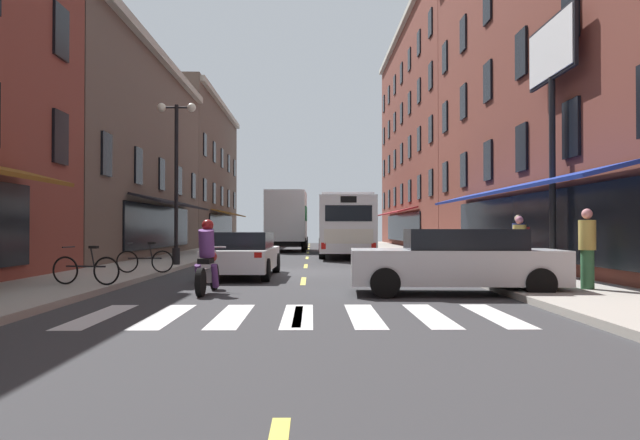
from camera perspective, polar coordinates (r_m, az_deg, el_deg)
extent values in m
cube|color=#333335|center=(19.89, -1.47, -5.17)|extent=(34.80, 80.00, 0.10)
cube|color=#DBCC4C|center=(9.94, -2.15, -9.22)|extent=(0.14, 2.40, 0.01)
cube|color=#DBCC4C|center=(16.40, -1.62, -5.91)|extent=(0.14, 2.40, 0.01)
cube|color=#DBCC4C|center=(22.88, -1.39, -4.47)|extent=(0.14, 2.40, 0.01)
cube|color=#DBCC4C|center=(29.37, -1.26, -3.67)|extent=(0.14, 2.40, 0.01)
cube|color=#DBCC4C|center=(35.86, -1.18, -3.16)|extent=(0.14, 2.40, 0.01)
cube|color=#DBCC4C|center=(42.36, -1.12, -2.80)|extent=(0.14, 2.40, 0.01)
cube|color=#DBCC4C|center=(48.85, -1.08, -2.54)|extent=(0.14, 2.40, 0.01)
cube|color=#DBCC4C|center=(55.35, -1.05, -2.34)|extent=(0.14, 2.40, 0.01)
cube|color=silver|center=(10.54, -20.60, -8.68)|extent=(0.50, 2.80, 0.01)
cube|color=silver|center=(10.23, -14.72, -8.96)|extent=(0.50, 2.80, 0.01)
cube|color=silver|center=(10.02, -8.53, -9.14)|extent=(0.50, 2.80, 0.01)
cube|color=silver|center=(9.94, -2.15, -9.22)|extent=(0.50, 2.80, 0.01)
cube|color=silver|center=(9.97, 4.26, -9.19)|extent=(0.50, 2.80, 0.01)
cube|color=silver|center=(10.13, 10.55, -9.05)|extent=(0.50, 2.80, 0.01)
cube|color=silver|center=(10.40, 16.57, -8.81)|extent=(0.50, 2.80, 0.01)
cube|color=#A39E93|center=(20.80, -18.01, -4.61)|extent=(3.00, 80.00, 0.14)
cube|color=#A39E93|center=(20.67, 15.16, -4.65)|extent=(3.00, 80.00, 0.14)
cube|color=black|center=(19.57, -23.82, 7.30)|extent=(0.10, 1.00, 1.60)
cube|color=black|center=(20.27, -23.76, 16.29)|extent=(0.10, 1.00, 1.60)
cube|color=brown|center=(32.24, -22.07, 5.89)|extent=(8.00, 19.90, 10.40)
cube|color=#B2AD9E|center=(31.94, -14.92, 14.80)|extent=(0.44, 19.40, 0.40)
cube|color=black|center=(30.78, -15.09, -0.63)|extent=(0.10, 12.00, 2.10)
cube|color=black|center=(30.64, -13.79, 1.61)|extent=(1.38, 11.20, 0.44)
cube|color=black|center=(23.27, -19.95, 5.99)|extent=(0.10, 1.00, 1.60)
cube|color=black|center=(27.06, -17.16, 5.02)|extent=(0.10, 1.00, 1.60)
cube|color=black|center=(30.90, -15.07, 4.29)|extent=(0.10, 1.00, 1.60)
cube|color=black|center=(34.78, -13.44, 3.71)|extent=(0.10, 1.00, 1.60)
cube|color=black|center=(38.68, -12.14, 3.25)|extent=(0.10, 1.00, 1.60)
cube|color=brown|center=(51.38, -13.93, 4.32)|extent=(8.00, 19.90, 12.12)
cube|color=#B2AD9E|center=(51.44, -9.38, 10.73)|extent=(0.44, 19.40, 0.40)
cube|color=black|center=(50.40, -9.47, -0.72)|extent=(0.10, 12.00, 2.10)
cube|color=brown|center=(50.32, -8.67, 0.64)|extent=(1.38, 11.20, 0.44)
cube|color=black|center=(42.60, -11.08, 2.87)|extent=(0.10, 1.00, 1.60)
cube|color=black|center=(46.54, -10.21, 2.56)|extent=(0.10, 1.00, 1.60)
cube|color=black|center=(50.48, -9.46, 2.29)|extent=(0.10, 1.00, 1.60)
cube|color=black|center=(54.43, -8.83, 2.06)|extent=(0.10, 1.00, 1.60)
cube|color=black|center=(58.39, -8.28, 1.86)|extent=(0.10, 1.00, 1.60)
cube|color=black|center=(42.93, -11.07, 7.14)|extent=(0.10, 1.00, 1.60)
cube|color=black|center=(46.83, -10.20, 6.47)|extent=(0.10, 1.00, 1.60)
cube|color=black|center=(50.75, -9.45, 5.90)|extent=(0.10, 1.00, 1.60)
cube|color=black|center=(54.69, -8.82, 5.41)|extent=(0.10, 1.00, 1.60)
cube|color=black|center=(58.63, -8.28, 4.99)|extent=(0.10, 1.00, 1.60)
cube|color=brown|center=(23.55, 28.48, 14.18)|extent=(8.00, 26.57, 15.03)
cube|color=black|center=(21.07, 18.97, -0.53)|extent=(0.10, 16.00, 2.10)
cube|color=navy|center=(20.88, 17.12, 2.76)|extent=(1.38, 14.93, 0.44)
cube|color=black|center=(17.75, 23.13, 8.13)|extent=(0.10, 1.00, 1.60)
cube|color=black|center=(21.25, 18.93, 6.63)|extent=(0.10, 1.00, 1.60)
cube|color=black|center=(24.84, 15.95, 5.54)|extent=(0.10, 1.00, 1.60)
cube|color=black|center=(28.49, 13.73, 4.72)|extent=(0.10, 1.00, 1.60)
cube|color=black|center=(32.18, 12.03, 4.07)|extent=(0.10, 1.00, 1.60)
cube|color=black|center=(18.52, 23.07, 17.96)|extent=(0.10, 1.00, 1.60)
cube|color=black|center=(21.90, 18.89, 14.96)|extent=(0.10, 1.00, 1.60)
cube|color=black|center=(25.40, 15.92, 12.73)|extent=(0.10, 1.00, 1.60)
cube|color=black|center=(28.98, 13.71, 11.03)|extent=(0.10, 1.00, 1.60)
cube|color=black|center=(32.61, 12.01, 9.68)|extent=(0.10, 1.00, 1.60)
cube|color=black|center=(26.33, 15.89, 19.52)|extent=(0.10, 1.00, 1.60)
cube|color=black|center=(29.80, 13.69, 17.06)|extent=(0.10, 1.00, 1.60)
cube|color=black|center=(33.34, 11.99, 15.10)|extent=(0.10, 1.00, 1.60)
cube|color=brown|center=(48.39, 12.67, 7.95)|extent=(8.00, 26.57, 17.67)
cube|color=#B2AD9E|center=(49.64, 7.80, 17.81)|extent=(0.44, 26.07, 0.40)
cube|color=black|center=(47.04, 7.91, -0.72)|extent=(0.10, 16.00, 2.10)
cube|color=maroon|center=(46.96, 7.05, 0.75)|extent=(1.38, 14.93, 0.44)
cube|color=black|center=(35.89, 10.67, 3.56)|extent=(0.10, 1.00, 1.60)
cube|color=black|center=(39.62, 9.57, 3.15)|extent=(0.10, 1.00, 1.60)
cube|color=black|center=(43.37, 8.67, 2.80)|extent=(0.10, 1.00, 1.60)
cube|color=black|center=(47.12, 7.90, 2.51)|extent=(0.10, 1.00, 1.60)
cube|color=black|center=(50.88, 7.25, 2.26)|extent=(0.10, 1.00, 1.60)
cube|color=black|center=(54.65, 6.69, 2.04)|extent=(0.10, 1.00, 1.60)
cube|color=black|center=(58.43, 6.20, 1.86)|extent=(0.10, 1.00, 1.60)
cube|color=black|center=(36.28, 10.66, 8.61)|extent=(0.10, 1.00, 1.60)
cube|color=black|center=(39.97, 9.56, 7.73)|extent=(0.10, 1.00, 1.60)
cube|color=black|center=(43.69, 8.66, 6.99)|extent=(0.10, 1.00, 1.60)
cube|color=black|center=(47.41, 7.89, 6.37)|extent=(0.10, 1.00, 1.60)
cube|color=black|center=(51.16, 7.25, 5.84)|extent=(0.10, 1.00, 1.60)
cube|color=black|center=(54.91, 6.69, 5.38)|extent=(0.10, 1.00, 1.60)
cube|color=black|center=(58.66, 6.20, 4.98)|extent=(0.10, 1.00, 1.60)
cube|color=black|center=(36.94, 10.64, 13.51)|extent=(0.10, 1.00, 1.60)
cube|color=black|center=(40.57, 9.55, 12.20)|extent=(0.10, 1.00, 1.60)
cube|color=black|center=(44.23, 8.65, 11.10)|extent=(0.10, 1.00, 1.60)
cube|color=black|center=(47.92, 7.89, 10.17)|extent=(0.10, 1.00, 1.60)
cube|color=black|center=(51.63, 7.24, 9.37)|extent=(0.10, 1.00, 1.60)
cube|color=black|center=(55.34, 6.68, 8.68)|extent=(0.10, 1.00, 1.60)
cube|color=black|center=(59.08, 6.19, 8.07)|extent=(0.10, 1.00, 1.60)
cube|color=black|center=(37.86, 10.63, 18.21)|extent=(0.10, 1.00, 1.60)
cube|color=black|center=(41.41, 9.54, 16.52)|extent=(0.10, 1.00, 1.60)
cube|color=black|center=(45.01, 8.64, 15.09)|extent=(0.10, 1.00, 1.60)
cube|color=black|center=(48.63, 7.88, 13.87)|extent=(0.10, 1.00, 1.60)
cube|color=black|center=(52.29, 7.23, 12.82)|extent=(0.10, 1.00, 1.60)
cube|color=black|center=(55.96, 6.67, 11.91)|extent=(0.10, 1.00, 1.60)
cube|color=black|center=(59.65, 6.19, 11.11)|extent=(0.10, 1.00, 1.60)
cylinder|color=black|center=(17.96, 21.56, 3.99)|extent=(0.18, 0.18, 5.61)
cylinder|color=black|center=(17.94, 21.61, -4.59)|extent=(0.40, 0.40, 0.24)
cube|color=black|center=(18.61, 21.50, 15.09)|extent=(0.10, 3.15, 1.74)
cube|color=silver|center=(18.59, 21.32, 15.11)|extent=(0.04, 2.99, 1.58)
cube|color=silver|center=(18.63, 21.68, 15.07)|extent=(0.04, 2.99, 1.58)
cube|color=white|center=(31.37, 2.39, -0.48)|extent=(2.83, 11.42, 2.60)
cube|color=silver|center=(31.41, 2.38, 2.00)|extent=(2.60, 10.22, 0.16)
cube|color=black|center=(31.67, 2.37, -0.16)|extent=(2.81, 9.02, 0.96)
cube|color=maroon|center=(31.38, 2.39, -2.40)|extent=(2.85, 11.02, 0.36)
cube|color=black|center=(37.01, 2.11, -0.26)|extent=(2.25, 0.18, 1.10)
cube|color=black|center=(25.74, 2.78, 0.66)|extent=(2.05, 0.17, 0.70)
cube|color=silver|center=(25.72, 2.78, -1.58)|extent=(2.15, 0.15, 0.64)
cube|color=black|center=(25.75, 2.78, 2.01)|extent=(0.70, 0.12, 0.28)
cube|color=red|center=(25.71, 0.34, -2.52)|extent=(0.20, 0.08, 0.28)
cube|color=red|center=(25.79, 5.21, -2.51)|extent=(0.20, 0.08, 0.28)
cylinder|color=black|center=(35.05, 0.28, -2.40)|extent=(0.32, 1.01, 1.00)
cylinder|color=black|center=(35.11, 4.12, -2.39)|extent=(0.32, 1.01, 1.00)
cylinder|color=black|center=(28.19, 0.20, -2.78)|extent=(0.32, 1.01, 1.00)
cylinder|color=black|center=(28.27, 4.97, -2.77)|extent=(0.32, 1.01, 1.00)
cube|color=white|center=(40.42, -2.94, -0.70)|extent=(2.35, 2.37, 2.40)
cube|color=black|center=(41.55, -2.85, 0.47)|extent=(2.00, 0.14, 0.80)
cube|color=silver|center=(36.91, -3.25, 0.37)|extent=(2.49, 4.77, 3.06)
cube|color=#196633|center=(36.85, -1.36, 0.61)|extent=(0.12, 2.83, 0.90)
cube|color=black|center=(38.07, -3.15, -2.20)|extent=(2.03, 6.69, 0.24)
cylinder|color=black|center=(40.31, -4.52, -2.27)|extent=(0.30, 0.91, 0.90)
cylinder|color=black|center=(40.18, -1.39, -2.27)|extent=(0.30, 0.91, 0.90)
cylinder|color=black|center=(36.29, -5.06, -2.42)|extent=(0.30, 0.91, 0.90)
cylinder|color=black|center=(36.15, -1.58, -2.43)|extent=(0.30, 0.91, 0.90)
cube|color=silver|center=(13.46, 12.90, -4.39)|extent=(4.70, 2.10, 0.75)
cube|color=black|center=(13.48, 13.67, -1.88)|extent=(2.58, 1.81, 0.48)
cube|color=red|center=(13.35, 23.16, -3.19)|extent=(0.07, 0.20, 0.14)
cube|color=red|center=(14.73, 21.15, -2.97)|extent=(0.07, 0.20, 0.14)
cylinder|color=black|center=(12.44, 6.32, -6.06)|extent=(0.65, 0.26, 0.64)
cylinder|color=black|center=(14.15, 5.86, -5.43)|extent=(0.65, 0.26, 0.64)
cylinder|color=black|center=(13.04, 20.56, -5.77)|extent=(0.65, 0.26, 0.64)
cylinder|color=black|center=(14.69, 18.48, -5.22)|extent=(0.65, 0.26, 0.64)
cube|color=silver|center=(17.98, -7.39, -3.71)|extent=(1.89, 4.81, 0.62)
cube|color=black|center=(17.77, -7.47, -2.01)|extent=(1.68, 2.61, 0.52)
cube|color=red|center=(15.76, -11.14, -3.35)|extent=(0.20, 0.06, 0.14)
cube|color=red|center=(15.53, -6.01, -3.39)|extent=(0.20, 0.06, 0.14)
cylinder|color=black|center=(19.78, -9.12, -4.11)|extent=(0.24, 0.65, 0.64)
cylinder|color=black|center=(19.57, -4.26, -4.16)|extent=(0.24, 0.65, 0.64)
cylinder|color=black|center=(16.47, -11.10, -4.77)|extent=(0.24, 0.65, 0.64)
cylinder|color=black|center=(16.22, -5.28, -4.84)|extent=(0.24, 0.65, 0.64)
cube|color=maroon|center=(49.60, -2.91, -1.85)|extent=(2.01, 4.70, 0.68)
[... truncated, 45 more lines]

